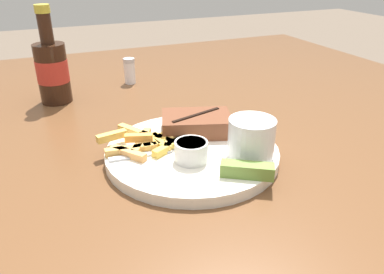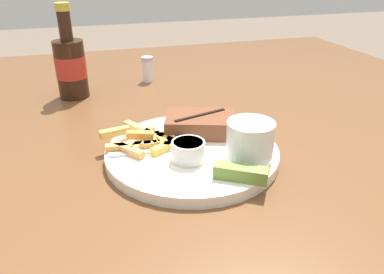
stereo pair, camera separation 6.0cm
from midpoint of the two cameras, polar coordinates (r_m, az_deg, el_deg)
dining_table at (r=0.65m, az=-2.68°, el=-7.58°), size 1.53×1.63×0.77m
dinner_plate at (r=0.61m, az=-2.80°, el=-2.50°), size 0.28×0.28×0.02m
steak_portion at (r=0.66m, az=-1.94°, el=2.00°), size 0.14×0.11×0.03m
fries_pile at (r=0.62m, az=-9.35°, el=-0.72°), size 0.15×0.14×0.02m
coleslaw_cup at (r=0.57m, az=6.12°, el=0.06°), size 0.07×0.07×0.06m
dipping_sauce_cup at (r=0.57m, az=-3.16°, el=-2.11°), size 0.05×0.05×0.03m
pickle_spear at (r=0.53m, az=5.22°, el=-5.13°), size 0.08×0.06×0.02m
fork_utensil at (r=0.60m, az=-9.64°, el=-2.64°), size 0.13×0.02×0.00m
beer_bottle at (r=0.90m, az=-22.38°, el=9.49°), size 0.07×0.07×0.21m
salt_shaker at (r=0.99m, az=-11.25°, el=9.84°), size 0.03×0.03×0.07m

